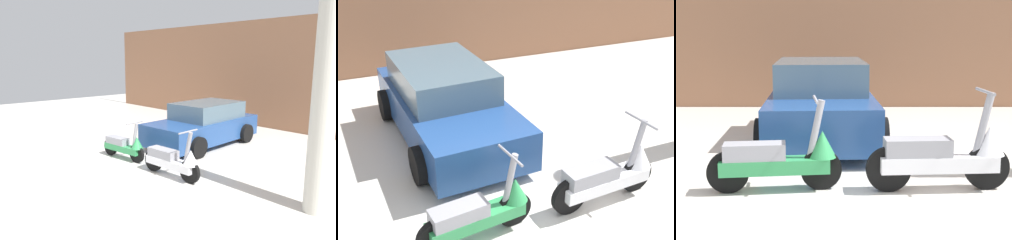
% 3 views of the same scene
% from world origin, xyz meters
% --- Properties ---
extents(scooter_front_left, '(1.50, 0.54, 1.05)m').
position_xyz_m(scooter_front_left, '(-0.79, 1.23, 0.37)').
color(scooter_front_left, black).
rests_on(scooter_front_left, ground_plane).
extents(scooter_front_right, '(1.63, 0.59, 1.14)m').
position_xyz_m(scooter_front_right, '(1.04, 1.25, 0.40)').
color(scooter_front_right, black).
rests_on(scooter_front_right, ground_plane).
extents(car_rear_left, '(1.99, 3.87, 1.29)m').
position_xyz_m(car_rear_left, '(-0.46, 3.93, 0.62)').
color(car_rear_left, navy).
rests_on(car_rear_left, ground_plane).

